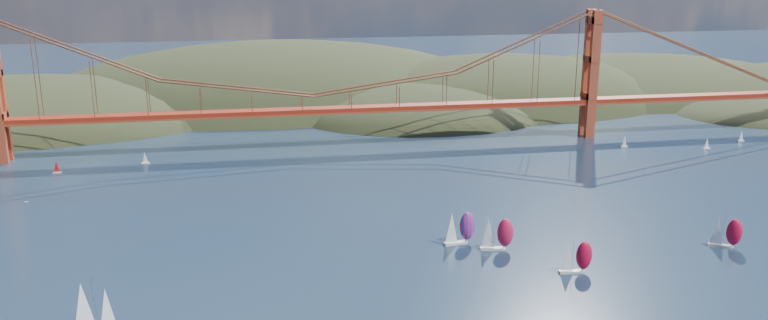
{
  "coord_description": "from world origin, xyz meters",
  "views": [
    {
      "loc": [
        -25.42,
        -121.05,
        77.31
      ],
      "look_at": [
        12.79,
        90.0,
        18.39
      ],
      "focal_mm": 35.0,
      "sensor_mm": 36.0,
      "label": 1
    }
  ],
  "objects_px": {
    "racer_2": "(725,232)",
    "racer_0": "(496,233)",
    "racer_1": "(575,256)",
    "racer_rwb": "(459,228)",
    "sloop_navy": "(91,313)"
  },
  "relations": [
    {
      "from": "racer_2",
      "to": "racer_0",
      "type": "bearing_deg",
      "value": -160.3
    },
    {
      "from": "racer_0",
      "to": "racer_1",
      "type": "xyz_separation_m",
      "value": [
        14.62,
        -18.11,
        -0.34
      ]
    },
    {
      "from": "racer_0",
      "to": "racer_rwb",
      "type": "relative_size",
      "value": 0.99
    },
    {
      "from": "racer_2",
      "to": "sloop_navy",
      "type": "bearing_deg",
      "value": -143.23
    },
    {
      "from": "racer_0",
      "to": "racer_2",
      "type": "xyz_separation_m",
      "value": [
        62.04,
        -9.31,
        -0.31
      ]
    },
    {
      "from": "racer_0",
      "to": "racer_2",
      "type": "relative_size",
      "value": 1.07
    },
    {
      "from": "sloop_navy",
      "to": "racer_rwb",
      "type": "height_order",
      "value": "sloop_navy"
    },
    {
      "from": "racer_1",
      "to": "racer_rwb",
      "type": "bearing_deg",
      "value": 139.54
    },
    {
      "from": "racer_2",
      "to": "racer_1",
      "type": "bearing_deg",
      "value": -141.25
    },
    {
      "from": "racer_rwb",
      "to": "sloop_navy",
      "type": "bearing_deg",
      "value": -162.83
    },
    {
      "from": "racer_rwb",
      "to": "racer_1",
      "type": "bearing_deg",
      "value": -52.39
    },
    {
      "from": "racer_0",
      "to": "racer_1",
      "type": "distance_m",
      "value": 23.28
    },
    {
      "from": "sloop_navy",
      "to": "racer_1",
      "type": "bearing_deg",
      "value": -23.27
    },
    {
      "from": "sloop_navy",
      "to": "racer_rwb",
      "type": "bearing_deg",
      "value": -7.21
    },
    {
      "from": "racer_0",
      "to": "racer_2",
      "type": "height_order",
      "value": "racer_0"
    }
  ]
}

